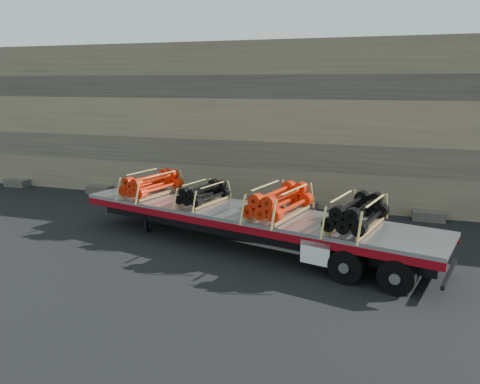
# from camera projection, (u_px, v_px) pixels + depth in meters

# --- Properties ---
(ground) EXTENTS (120.00, 120.00, 0.00)m
(ground) POSITION_uv_depth(u_px,v_px,m) (220.00, 239.00, 16.13)
(ground) COLOR black
(ground) RESTS_ON ground
(rock_wall) EXTENTS (44.00, 3.00, 7.00)m
(rock_wall) POSITION_uv_depth(u_px,v_px,m) (269.00, 122.00, 21.35)
(rock_wall) COLOR #7A6B54
(rock_wall) RESTS_ON ground
(trailer) EXTENTS (12.54, 5.24, 1.23)m
(trailer) POSITION_uv_depth(u_px,v_px,m) (248.00, 229.00, 15.26)
(trailer) COLOR #A7AAAF
(trailer) RESTS_ON ground
(bundle_front) EXTENTS (1.63, 2.45, 0.80)m
(bundle_front) POSITION_uv_depth(u_px,v_px,m) (152.00, 184.00, 17.13)
(bundle_front) COLOR red
(bundle_front) RESTS_ON trailer
(bundle_midfront) EXTENTS (1.37, 2.06, 0.67)m
(bundle_midfront) POSITION_uv_depth(u_px,v_px,m) (204.00, 194.00, 15.94)
(bundle_midfront) COLOR black
(bundle_midfront) RESTS_ON trailer
(bundle_midrear) EXTENTS (1.79, 2.69, 0.88)m
(bundle_midrear) POSITION_uv_depth(u_px,v_px,m) (279.00, 202.00, 14.43)
(bundle_midrear) COLOR red
(bundle_midrear) RESTS_ON trailer
(bundle_rear) EXTENTS (1.72, 2.59, 0.84)m
(bundle_rear) POSITION_uv_depth(u_px,v_px,m) (357.00, 214.00, 13.17)
(bundle_rear) COLOR black
(bundle_rear) RESTS_ON trailer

